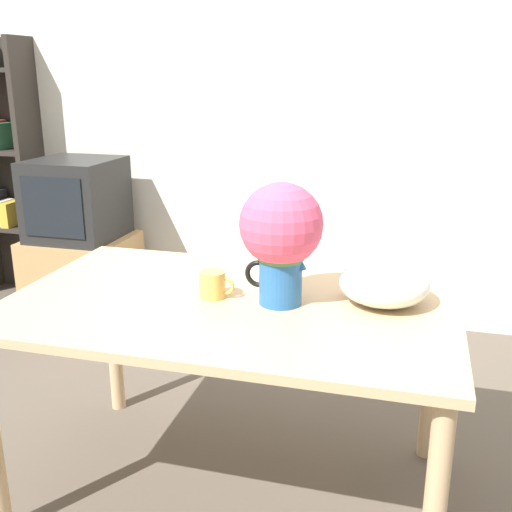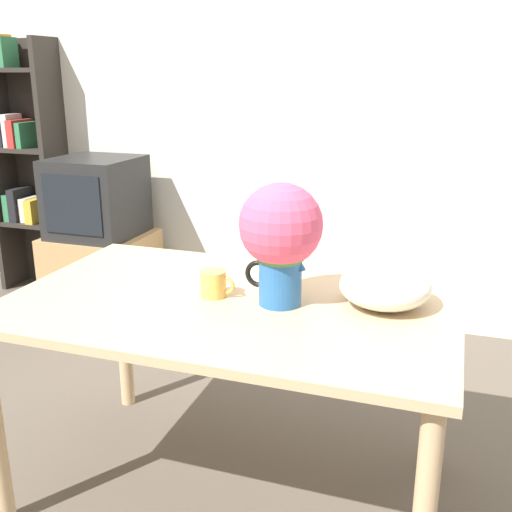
% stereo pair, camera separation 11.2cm
% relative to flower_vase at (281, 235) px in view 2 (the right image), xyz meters
% --- Properties ---
extents(ground_plane, '(12.00, 12.00, 0.00)m').
position_rel_flower_vase_xyz_m(ground_plane, '(-0.12, -0.10, -0.97)').
color(ground_plane, brown).
extents(wall_back, '(8.00, 0.05, 2.60)m').
position_rel_flower_vase_xyz_m(wall_back, '(-0.12, 1.72, 0.33)').
color(wall_back, silver).
rests_on(wall_back, ground_plane).
extents(table, '(1.47, 0.92, 0.74)m').
position_rel_flower_vase_xyz_m(table, '(-0.16, -0.01, -0.32)').
color(table, tan).
rests_on(table, ground_plane).
extents(flower_vase, '(0.27, 0.27, 0.40)m').
position_rel_flower_vase_xyz_m(flower_vase, '(0.00, 0.00, 0.00)').
color(flower_vase, '#235B9E').
rests_on(flower_vase, table).
extents(coffee_mug, '(0.12, 0.09, 0.09)m').
position_rel_flower_vase_xyz_m(coffee_mug, '(-0.23, -0.01, -0.19)').
color(coffee_mug, gold).
rests_on(coffee_mug, table).
extents(white_bowl, '(0.29, 0.29, 0.14)m').
position_rel_flower_vase_xyz_m(white_bowl, '(0.32, 0.09, -0.16)').
color(white_bowl, silver).
rests_on(white_bowl, table).
extents(tv_stand, '(0.59, 0.52, 0.50)m').
position_rel_flower_vase_xyz_m(tv_stand, '(-1.55, 1.32, -0.72)').
color(tv_stand, tan).
rests_on(tv_stand, ground_plane).
extents(tv_set, '(0.48, 0.50, 0.47)m').
position_rel_flower_vase_xyz_m(tv_set, '(-1.55, 1.32, -0.23)').
color(tv_set, black).
rests_on(tv_set, tv_stand).
extents(bookshelf, '(0.47, 0.26, 1.70)m').
position_rel_flower_vase_xyz_m(bookshelf, '(-2.25, 1.58, -0.08)').
color(bookshelf, '#2D2823').
rests_on(bookshelf, ground_plane).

